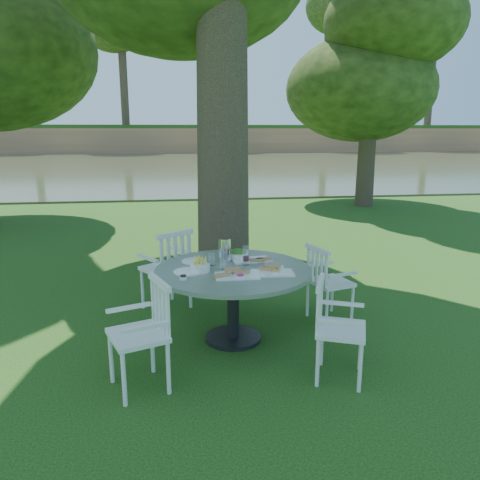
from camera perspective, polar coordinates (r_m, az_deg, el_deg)
ground at (r=5.35m, az=0.30°, el=-9.40°), size 140.00×140.00×0.00m
table at (r=4.59m, az=-0.85°, el=-5.01°), size 1.52×1.52×0.75m
chair_ne at (r=5.17m, az=10.23°, el=-4.57°), size 0.50×0.52×0.84m
chair_nw at (r=5.43m, az=-8.50°, el=-2.92°), size 0.65×0.65×0.95m
chair_sw at (r=3.89m, az=-11.13°, el=-10.20°), size 0.56×0.57×0.90m
chair_se at (r=4.03m, az=11.05°, el=-9.75°), size 0.54×0.55×0.85m
tableware at (r=4.62m, az=-1.47°, el=-2.64°), size 1.13×0.83×0.24m
river at (r=27.97m, az=-6.56°, el=8.96°), size 100.00×28.00×0.12m
far_bank at (r=46.30m, az=-7.10°, el=19.61°), size 100.00×18.00×15.20m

